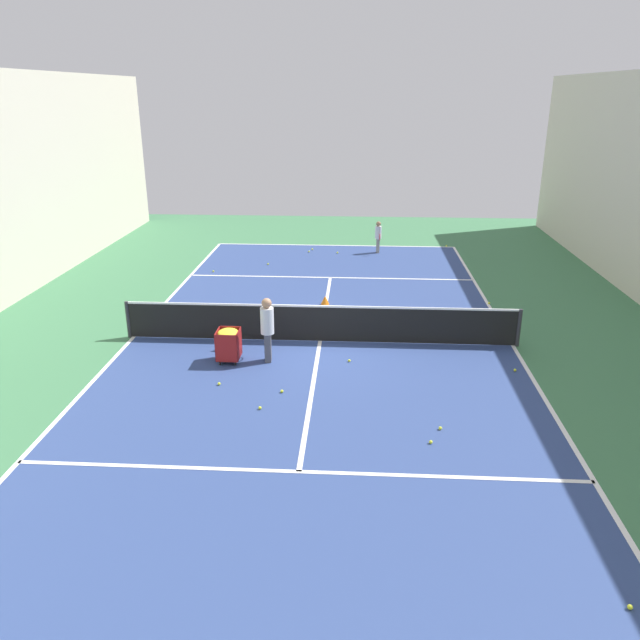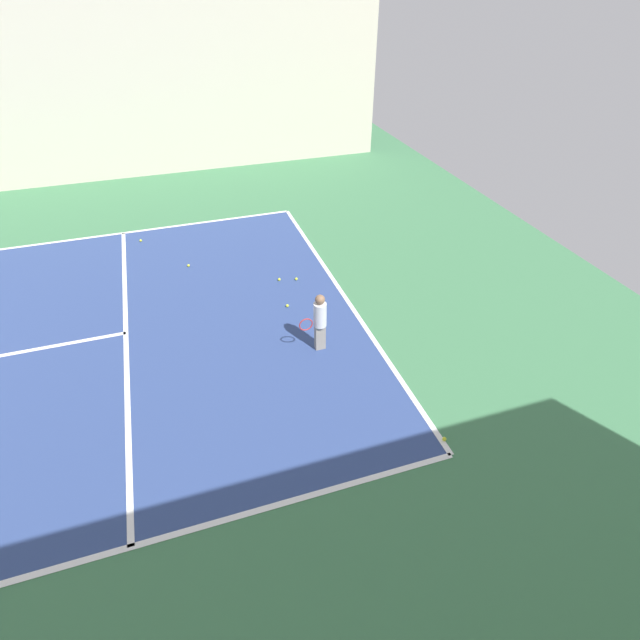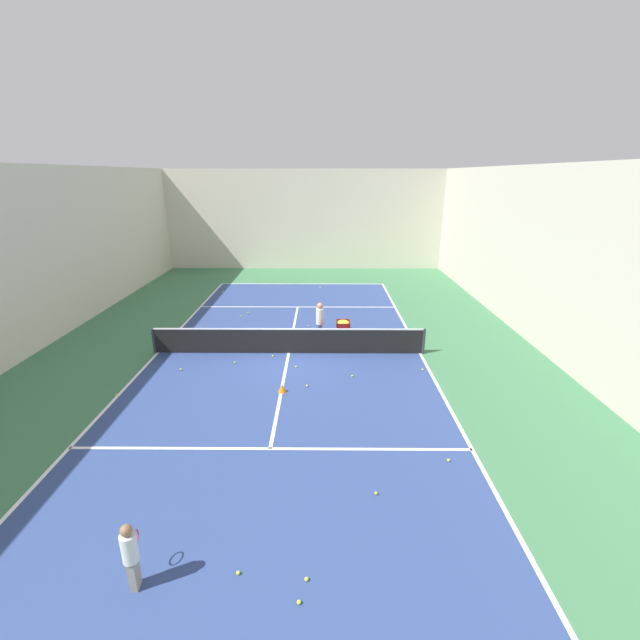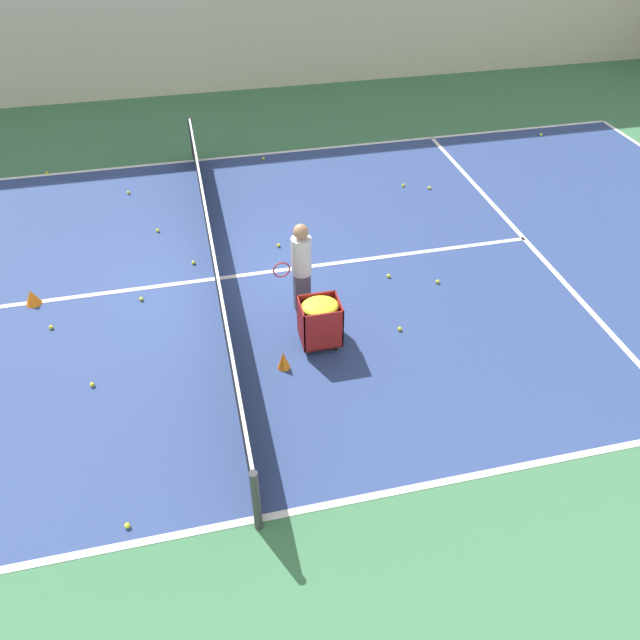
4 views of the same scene
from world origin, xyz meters
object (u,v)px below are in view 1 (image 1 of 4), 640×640
(tennis_net, at_px, (320,323))
(training_cone_1, at_px, (219,345))
(coach_at_net, at_px, (267,325))
(training_cone_0, at_px, (325,300))
(player_near_baseline, at_px, (378,235))
(ball_cart, at_px, (228,339))

(tennis_net, distance_m, training_cone_1, 2.68)
(coach_at_net, height_order, training_cone_0, coach_at_net)
(training_cone_0, height_order, training_cone_1, training_cone_1)
(player_near_baseline, bearing_deg, training_cone_0, -16.41)
(coach_at_net, relative_size, training_cone_1, 5.50)
(training_cone_1, bearing_deg, ball_cart, 121.48)
(coach_at_net, height_order, ball_cart, coach_at_net)
(tennis_net, bearing_deg, coach_at_net, 48.30)
(tennis_net, bearing_deg, ball_cart, 33.69)
(coach_at_net, xyz_separation_m, training_cone_0, (-1.16, -4.43, -0.79))
(player_near_baseline, relative_size, ball_cart, 1.56)
(coach_at_net, height_order, training_cone_1, coach_at_net)
(tennis_net, bearing_deg, training_cone_0, -89.42)
(training_cone_0, bearing_deg, tennis_net, 90.58)
(tennis_net, relative_size, training_cone_0, 38.16)
(ball_cart, bearing_deg, training_cone_0, -115.05)
(ball_cart, xyz_separation_m, training_cone_0, (-2.11, -4.52, -0.45))
(training_cone_0, bearing_deg, player_near_baseline, -105.05)
(coach_at_net, relative_size, ball_cart, 1.95)
(player_near_baseline, height_order, training_cone_1, player_near_baseline)
(tennis_net, height_order, coach_at_net, coach_at_net)
(training_cone_1, bearing_deg, coach_at_net, 157.36)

